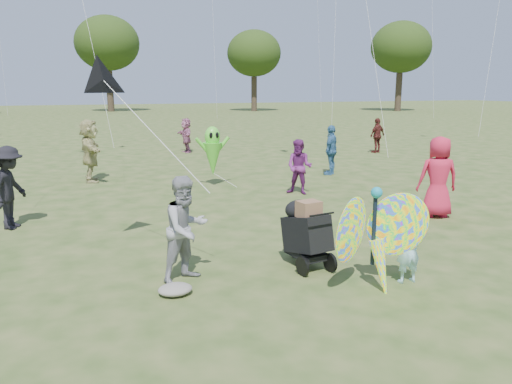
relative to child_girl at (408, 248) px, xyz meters
The scene contains 16 objects.
ground 1.60m from the child_girl, 161.97° to the left, with size 160.00×160.00×0.00m, color #51592B.
child_girl is the anchor object (origin of this frame).
adult_man 3.27m from the child_girl, 157.45° to the left, with size 0.77×0.60×1.58m, color #96959A.
grey_bag 3.42m from the child_girl, 166.94° to the left, with size 0.48×0.39×0.15m, color gray.
crowd_a 4.22m from the child_girl, 44.25° to the left, with size 0.88×0.57×1.79m, color red.
crowd_b 7.77m from the child_girl, 137.32° to the left, with size 1.09×0.63×1.69m, color black.
crowd_c 9.27m from the child_girl, 67.76° to the left, with size 0.95×0.40×1.62m, color #366795.
crowd_d 10.82m from the child_girl, 111.26° to the left, with size 1.75×0.56×1.89m, color tan.
crowd_e 6.29m from the child_girl, 78.98° to the left, with size 0.72×0.56×1.48m, color #72266F.
crowd_h 15.14m from the child_girl, 57.48° to the left, with size 0.89×0.37×1.51m, color #521F1B.
crowd_j 15.83m from the child_girl, 88.70° to the left, with size 1.40×0.44×1.51m, color #AC6286.
jogging_stroller 1.60m from the child_girl, 132.93° to the left, with size 0.59×1.09×1.09m.
butterfly_kite 0.63m from the child_girl, behind, with size 1.74×0.75×1.69m.
delta_kite_rig 5.36m from the child_girl, 145.15° to the left, with size 1.79×1.72×2.08m.
alien_kite 8.06m from the child_girl, 94.74° to the left, with size 1.12×0.69×1.74m.
tree_line 45.95m from the child_girl, 87.19° to the left, with size 91.78×33.60×10.79m.
Camera 1 is at (-3.12, -6.18, 2.84)m, focal length 35.00 mm.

